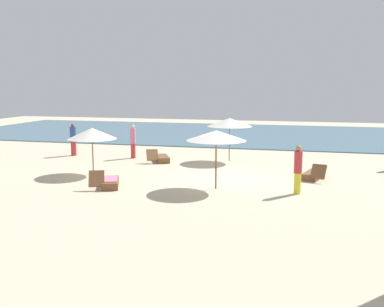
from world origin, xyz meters
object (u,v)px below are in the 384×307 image
at_px(person_3, 298,169).
at_px(lounger_1, 109,182).
at_px(lounger_2, 161,158).
at_px(person_0, 133,141).
at_px(umbrella_3, 92,133).
at_px(person_2, 73,139).
at_px(umbrella_2, 216,136).
at_px(lounger_0, 314,175).
at_px(umbrella_0, 230,122).

bearing_deg(person_3, lounger_1, -174.64).
bearing_deg(lounger_2, person_0, 159.62).
bearing_deg(lounger_2, umbrella_3, -116.26).
height_order(umbrella_3, person_2, umbrella_3).
height_order(umbrella_3, lounger_1, umbrella_3).
bearing_deg(person_2, person_0, -0.31).
relative_size(umbrella_2, lounger_1, 1.27).
xyz_separation_m(umbrella_3, person_0, (0.10, 4.44, -0.88)).
height_order(umbrella_2, lounger_0, umbrella_2).
height_order(umbrella_2, lounger_1, umbrella_2).
xyz_separation_m(umbrella_2, person_2, (-9.11, 5.82, -1.12)).
bearing_deg(person_3, person_0, 145.65).
xyz_separation_m(umbrella_0, person_2, (-8.58, -0.32, -1.09)).
bearing_deg(person_3, umbrella_2, 178.44).
height_order(umbrella_0, umbrella_2, umbrella_2).
bearing_deg(person_2, lounger_0, -13.70).
bearing_deg(lounger_0, lounger_2, 161.99).
bearing_deg(person_2, umbrella_2, -32.58).
distance_m(umbrella_2, person_0, 8.15).
relative_size(person_0, person_2, 1.00).
height_order(umbrella_2, person_2, umbrella_2).
bearing_deg(person_0, person_3, -34.35).
relative_size(umbrella_2, lounger_2, 1.25).
distance_m(lounger_0, lounger_2, 7.83).
xyz_separation_m(umbrella_0, person_3, (3.52, -6.23, -1.08)).
bearing_deg(lounger_0, person_0, 161.53).
relative_size(lounger_1, person_2, 1.00).
bearing_deg(lounger_1, person_3, 5.36).
distance_m(umbrella_2, lounger_1, 4.47).
bearing_deg(lounger_0, lounger_1, -155.55).
bearing_deg(umbrella_0, person_2, -177.83).
height_order(umbrella_3, lounger_0, umbrella_3).
height_order(lounger_0, lounger_1, lounger_1).
relative_size(umbrella_3, person_2, 1.20).
distance_m(lounger_1, person_2, 8.34).
bearing_deg(umbrella_0, lounger_0, -39.65).
xyz_separation_m(umbrella_3, person_3, (8.71, -1.44, -0.88)).
xyz_separation_m(person_2, person_3, (12.10, -5.90, 0.02)).
bearing_deg(lounger_0, umbrella_2, -142.93).
xyz_separation_m(lounger_0, lounger_1, (-7.61, -3.46, 0.01)).
bearing_deg(lounger_1, lounger_0, 24.45).
xyz_separation_m(umbrella_2, person_0, (-5.61, 5.80, -1.10)).
relative_size(umbrella_0, lounger_2, 1.27).
distance_m(umbrella_2, person_2, 10.87).
bearing_deg(umbrella_3, lounger_2, 63.74).
bearing_deg(person_0, umbrella_3, -91.32).
xyz_separation_m(lounger_1, lounger_2, (0.16, 5.88, -0.01)).
height_order(umbrella_0, lounger_2, umbrella_0).
relative_size(umbrella_3, lounger_2, 1.19).
bearing_deg(umbrella_2, umbrella_0, 94.90).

